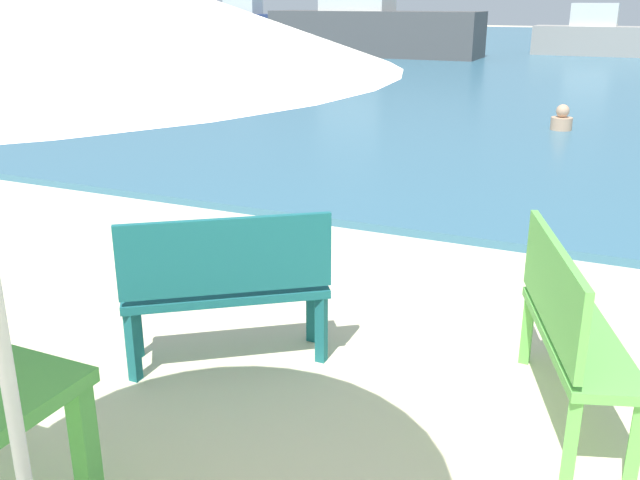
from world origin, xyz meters
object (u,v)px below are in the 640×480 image
at_px(bench_green_left, 567,321).
at_px(boat_tanker, 250,22).
at_px(swimmer_person, 562,120).
at_px(bench_teal_center, 226,281).
at_px(boat_ferry, 603,37).
at_px(boat_cargo_ship, 372,27).

bearing_deg(bench_green_left, boat_tanker, 122.36).
bearing_deg(boat_tanker, swimmer_person, -50.62).
xyz_separation_m(swimmer_person, boat_tanker, (-19.34, 23.56, 0.61)).
bearing_deg(swimmer_person, bench_teal_center, -95.92).
xyz_separation_m(bench_green_left, boat_ferry, (-1.47, 25.47, 0.21)).
relative_size(bench_teal_center, boat_cargo_ship, 0.15).
bearing_deg(boat_tanker, bench_teal_center, -60.28).
xyz_separation_m(bench_green_left, swimmer_person, (-0.96, 8.46, -0.30)).
bearing_deg(boat_cargo_ship, bench_teal_center, -71.50).
xyz_separation_m(bench_green_left, boat_cargo_ship, (-9.25, 21.80, 0.55)).
bearing_deg(bench_teal_center, boat_cargo_ship, 108.50).
bearing_deg(bench_teal_center, bench_green_left, 8.31).
distance_m(swimmer_person, boat_tanker, 30.49).
xyz_separation_m(swimmer_person, boat_ferry, (-0.51, 17.01, 0.51)).
bearing_deg(boat_cargo_ship, bench_green_left, -67.01).
relative_size(bench_green_left, swimmer_person, 3.05).
bearing_deg(boat_tanker, boat_ferry, -19.19).
bearing_deg(bench_teal_center, boat_tanker, 119.72).
relative_size(bench_teal_center, boat_tanker, 0.20).
height_order(bench_teal_center, boat_cargo_ship, boat_cargo_ship).
relative_size(swimmer_person, boat_ferry, 0.08).
bearing_deg(boat_cargo_ship, boat_tanker, 137.22).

